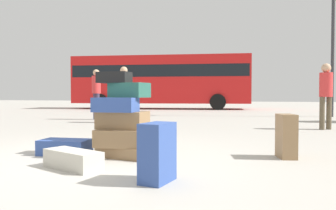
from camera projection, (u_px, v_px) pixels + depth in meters
name	position (u px, v px, depth m)	size (l,w,h in m)	color
ground_plane	(90.00, 160.00, 4.26)	(80.00, 80.00, 0.00)	#ADA89E
suitcase_tower	(124.00, 122.00, 4.47)	(0.88, 0.62, 1.15)	olive
suitcase_navy_white_trunk	(157.00, 152.00, 3.15)	(0.23, 0.38, 0.57)	#334F99
suitcase_navy_foreground_near	(65.00, 147.00, 4.62)	(0.68, 0.39, 0.21)	#334F99
suitcase_cream_left_side	(73.00, 159.00, 3.75)	(0.75, 0.29, 0.21)	beige
suitcase_brown_behind_tower	(286.00, 136.00, 4.36)	(0.20, 0.35, 0.58)	olive
person_bearded_onlooker	(326.00, 90.00, 7.95)	(0.30, 0.30, 1.60)	brown
person_tourist_with_camera	(124.00, 89.00, 9.91)	(0.30, 0.33, 1.69)	black
person_passerby_in_red	(96.00, 89.00, 11.23)	(0.30, 0.30, 1.71)	#3F334C
parked_bus	(161.00, 79.00, 20.15)	(10.79, 4.22, 3.15)	red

